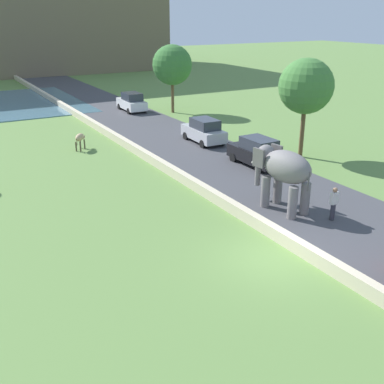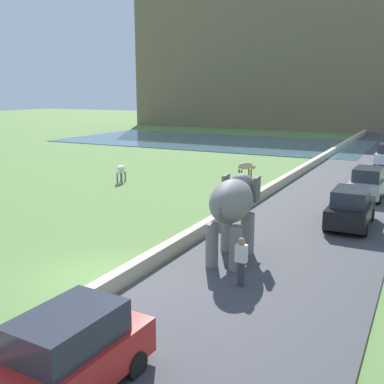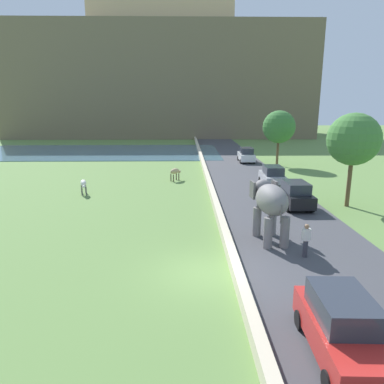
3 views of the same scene
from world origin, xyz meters
name	(u,v)px [view 1 (image 1 of 3)]	position (x,y,z in m)	size (l,w,h in m)	color
ground_plane	(272,259)	(0.00, 0.00, 0.00)	(220.00, 220.00, 0.00)	#608442
road_surface	(161,134)	(5.00, 20.00, 0.03)	(7.00, 120.00, 0.06)	#424247
barrier_wall	(125,143)	(1.20, 18.00, 0.27)	(0.40, 110.00, 0.55)	beige
elephant	(283,170)	(3.40, 3.62, 2.04)	(1.69, 3.54, 2.99)	slate
person_beside_elephant	(334,203)	(4.58, 1.42, 0.87)	(0.36, 0.22, 1.63)	#33333D
car_white	(132,102)	(6.57, 29.44, 0.90)	(1.90, 4.06, 1.80)	white
car_silver	(204,131)	(6.57, 16.06, 0.90)	(1.90, 4.06, 1.80)	#B7B7BC
car_black	(257,152)	(6.58, 9.74, 0.90)	(1.83, 4.02, 1.80)	black
cow_tan	(80,138)	(-1.78, 18.75, 0.84)	(1.13, 1.29, 1.15)	tan
tree_near	(306,86)	(10.29, 9.90, 4.59)	(3.47, 3.47, 6.34)	brown
tree_mid	(172,65)	(9.76, 27.08, 4.39)	(3.66, 3.66, 6.23)	brown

